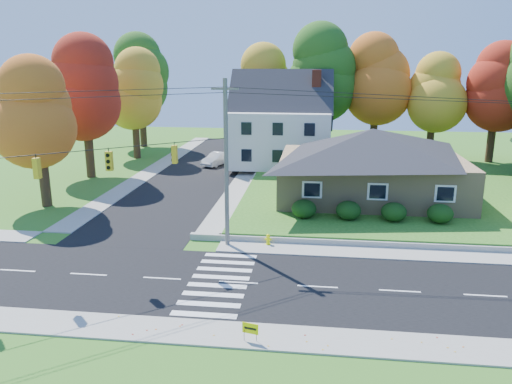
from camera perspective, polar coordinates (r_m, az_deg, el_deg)
ground at (r=25.76m, az=-2.03°, el=-10.33°), size 120.00×120.00×0.00m
road_main at (r=25.76m, az=-2.03°, el=-10.31°), size 90.00×8.00×0.02m
road_cross at (r=51.59m, az=-6.27°, el=2.43°), size 8.00×44.00×0.02m
sidewalk_north at (r=30.30m, az=-0.54°, el=-6.29°), size 90.00×2.00×0.08m
sidewalk_south at (r=21.39m, az=-4.22°, el=-15.84°), size 90.00×2.00×0.08m
lawn at (r=46.24m, az=18.39°, el=0.62°), size 30.00×30.00×0.50m
ranch_house at (r=40.00m, az=13.04°, el=3.32°), size 14.60×10.60×5.40m
colonial_house at (r=51.57m, az=2.91°, el=7.65°), size 10.40×8.40×9.60m
hedge_row at (r=34.46m, az=13.01°, el=-2.14°), size 10.70×1.70×1.27m
traffic_infrastructure at (r=25.37m, az=-1.99°, el=1.59°), size 38.10×10.66×10.00m
tree_lot_0 at (r=57.39m, az=1.33°, el=12.11°), size 6.72×6.72×12.51m
tree_lot_1 at (r=56.06m, az=7.52°, el=13.27°), size 7.84×7.84×14.60m
tree_lot_2 at (r=57.41m, az=13.63°, el=12.37°), size 7.28×7.28×13.56m
tree_lot_3 at (r=57.45m, az=19.71°, el=10.62°), size 6.16×6.16×11.47m
tree_lot_4 at (r=58.04m, az=25.86°, el=10.71°), size 6.72×6.72×12.51m
tree_west_0 at (r=40.90m, az=-23.73°, el=8.23°), size 6.16×6.16×11.47m
tree_west_1 at (r=50.08m, az=-19.06°, el=11.13°), size 7.28×7.28×13.56m
tree_west_2 at (r=58.91m, az=-13.85°, el=11.28°), size 6.72×6.72×12.51m
tree_west_3 at (r=67.05m, az=-13.11°, el=12.81°), size 7.84×7.84×14.60m
white_car at (r=54.06m, az=-4.50°, el=3.79°), size 2.90×4.40×1.37m
fire_hydrant at (r=30.55m, az=1.39°, el=-5.50°), size 0.42×0.32×0.73m
yard_sign at (r=20.54m, az=-0.66°, el=-15.36°), size 0.67×0.19×0.85m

